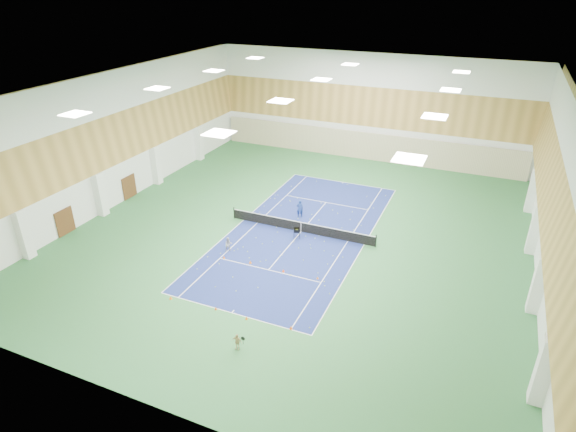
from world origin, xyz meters
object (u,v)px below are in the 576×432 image
(child_court, at_px, (229,244))
(tennis_net, at_px, (301,226))
(coach, at_px, (300,208))
(ball_cart, at_px, (297,233))
(child_apron, at_px, (237,342))

(child_court, bearing_deg, tennis_net, 12.80)
(coach, bearing_deg, ball_cart, 86.35)
(ball_cart, bearing_deg, child_apron, -106.57)
(child_apron, height_order, ball_cart, child_apron)
(tennis_net, distance_m, child_court, 6.54)
(tennis_net, distance_m, ball_cart, 1.15)
(tennis_net, relative_size, coach, 7.64)
(child_court, distance_m, child_apron, 11.22)
(tennis_net, relative_size, child_apron, 12.05)
(tennis_net, relative_size, child_court, 10.84)
(coach, distance_m, child_court, 8.25)
(coach, height_order, child_apron, coach)
(child_apron, distance_m, ball_cart, 13.63)
(tennis_net, height_order, ball_cart, tennis_net)
(coach, relative_size, child_court, 1.42)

